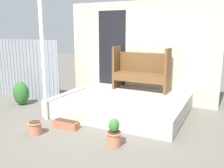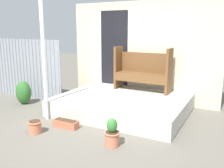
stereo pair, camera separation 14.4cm
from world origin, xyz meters
name	(u,v)px [view 2 (the right image)]	position (x,y,z in m)	size (l,w,h in m)	color
ground_plane	(93,127)	(0.00, 0.00, 0.00)	(24.00, 24.00, 0.00)	#666056
porch_slab	(122,104)	(0.13, 1.10, 0.18)	(2.86, 2.21, 0.37)	beige
house_wall	(140,52)	(0.09, 2.24, 1.30)	(4.06, 0.08, 2.60)	beige
fence_corrugated	(27,69)	(-2.78, 1.03, 0.81)	(2.36, 0.05, 1.63)	gray
support_post	(44,62)	(-1.12, -0.06, 1.22)	(0.07, 0.07, 2.45)	white
bench	(143,69)	(0.32, 1.87, 0.92)	(1.42, 0.43, 1.09)	brown
flower_pot_left	(35,126)	(-0.79, -0.75, 0.13)	(0.27, 0.27, 0.24)	#C67251
flower_pot_middle	(112,134)	(0.72, -0.54, 0.21)	(0.27, 0.27, 0.48)	#C67251
planter_box_rect	(66,124)	(-0.45, -0.26, 0.08)	(0.52, 0.17, 0.16)	#B76647
shrub_by_fence	(24,93)	(-2.40, 0.51, 0.30)	(0.40, 0.36, 0.60)	#2D6628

